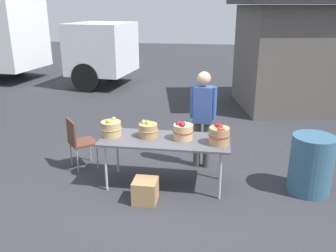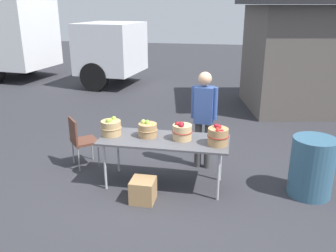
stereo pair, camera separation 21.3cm
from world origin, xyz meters
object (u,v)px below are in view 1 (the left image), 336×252
(apple_basket_green_1, at_px, (148,130))
(market_table, at_px, (165,142))
(box_truck, at_px, (7,38))
(apple_basket_red_0, at_px, (183,131))
(trash_barrel, at_px, (311,164))
(vendor_adult, at_px, (203,112))
(produce_crate, at_px, (145,191))
(apple_basket_green_0, at_px, (111,128))
(folding_chair, at_px, (79,139))
(apple_basket_red_1, at_px, (219,135))

(apple_basket_green_1, bearing_deg, market_table, -12.44)
(apple_basket_green_1, xyz_separation_m, box_truck, (-6.45, 6.89, 0.63))
(apple_basket_red_0, distance_m, box_truck, 9.84)
(apple_basket_green_1, distance_m, trash_barrel, 2.43)
(vendor_adult, xyz_separation_m, produce_crate, (-0.71, -1.27, -0.79))
(apple_basket_green_1, height_order, box_truck, box_truck)
(market_table, xyz_separation_m, trash_barrel, (2.13, 0.11, -0.27))
(market_table, relative_size, vendor_adult, 1.16)
(apple_basket_green_0, relative_size, box_truck, 0.04)
(folding_chair, bearing_deg, apple_basket_green_0, -158.82)
(produce_crate, bearing_deg, box_truck, 131.07)
(apple_basket_green_0, bearing_deg, market_table, -0.84)
(apple_basket_green_1, bearing_deg, folding_chair, 165.55)
(market_table, xyz_separation_m, apple_basket_red_1, (0.79, -0.07, 0.18))
(produce_crate, bearing_deg, apple_basket_green_1, 96.41)
(apple_basket_red_1, xyz_separation_m, box_truck, (-7.50, 7.02, 0.61))
(apple_basket_green_1, height_order, folding_chair, apple_basket_green_1)
(vendor_adult, relative_size, trash_barrel, 1.88)
(apple_basket_green_0, distance_m, folding_chair, 0.86)
(apple_basket_green_0, height_order, folding_chair, apple_basket_green_0)
(market_table, distance_m, produce_crate, 0.78)
(folding_chair, bearing_deg, apple_basket_green_1, -145.28)
(apple_basket_green_0, xyz_separation_m, apple_basket_red_0, (1.08, 0.02, 0.00))
(box_truck, xyz_separation_m, folding_chair, (5.20, -6.57, -0.98))
(vendor_adult, bearing_deg, folding_chair, 16.21)
(apple_basket_green_0, relative_size, apple_basket_red_0, 1.06)
(folding_chair, bearing_deg, apple_basket_red_1, -142.00)
(market_table, distance_m, folding_chair, 1.57)
(apple_basket_green_0, relative_size, apple_basket_green_1, 1.08)
(vendor_adult, bearing_deg, apple_basket_green_1, 47.52)
(vendor_adult, bearing_deg, apple_basket_red_1, 115.15)
(apple_basket_green_0, relative_size, folding_chair, 0.37)
(market_table, distance_m, vendor_adult, 0.93)
(apple_basket_green_1, height_order, vendor_adult, vendor_adult)
(apple_basket_green_1, xyz_separation_m, apple_basket_red_1, (1.05, -0.13, 0.02))
(apple_basket_red_1, relative_size, vendor_adult, 0.19)
(apple_basket_red_0, height_order, vendor_adult, vendor_adult)
(produce_crate, bearing_deg, apple_basket_red_1, 24.91)
(vendor_adult, bearing_deg, produce_crate, 67.11)
(apple_basket_green_0, distance_m, vendor_adult, 1.52)
(apple_basket_green_0, height_order, apple_basket_red_0, same)
(vendor_adult, xyz_separation_m, folding_chair, (-2.02, -0.36, -0.45))
(apple_basket_green_0, xyz_separation_m, apple_basket_green_1, (0.56, 0.05, -0.01))
(market_table, height_order, trash_barrel, trash_barrel)
(apple_basket_green_1, relative_size, produce_crate, 0.90)
(box_truck, height_order, produce_crate, box_truck)
(market_table, bearing_deg, trash_barrel, 3.05)
(box_truck, distance_m, trash_barrel, 11.22)
(folding_chair, xyz_separation_m, produce_crate, (1.32, -0.91, -0.34))
(market_table, bearing_deg, box_truck, 134.01)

